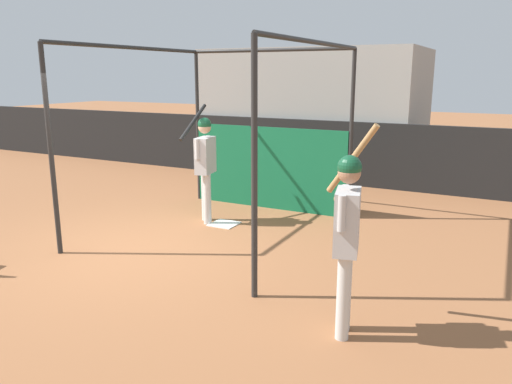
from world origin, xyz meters
The scene contains 7 objects.
ground_plane centered at (0.00, 0.00, 0.00)m, with size 60.00×60.00×0.00m, color #935B38.
outfield_wall centered at (0.00, 5.70, 0.72)m, with size 24.00×0.12×1.44m.
bleacher_section centered at (0.00, 7.36, 1.56)m, with size 5.40×3.20×3.12m.
batting_cage centered at (0.70, 2.40, 1.30)m, with size 3.19×3.66×2.93m.
home_plate centered at (0.52, 1.72, 0.01)m, with size 0.44×0.44×0.02m.
player_batter centered at (0.16, 1.73, 1.09)m, with size 0.55×0.88×1.97m.
player_waiting centered at (3.41, -0.88, 1.07)m, with size 0.54×0.68×2.05m.
Camera 1 is at (4.70, -5.24, 2.50)m, focal length 35.00 mm.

